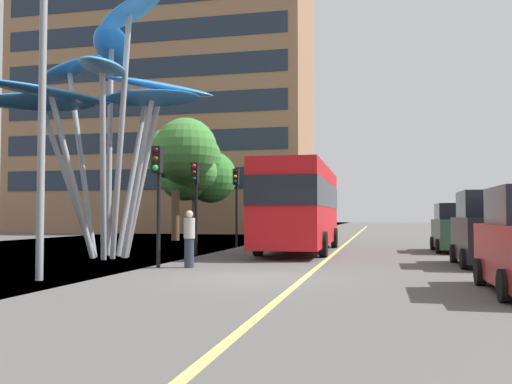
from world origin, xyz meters
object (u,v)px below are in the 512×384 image
(red_bus, at_px, (300,203))
(traffic_light_kerb_near, at_px, (158,180))
(leaf_sculpture, at_px, (105,89))
(car_parked_far, at_px, (456,229))
(traffic_light_kerb_far, at_px, (195,188))
(car_parked_mid, at_px, (490,231))
(traffic_light_island_mid, at_px, (236,190))
(pedestrian, at_px, (189,239))
(street_lamp, at_px, (57,60))

(red_bus, height_order, traffic_light_kerb_near, red_bus)
(leaf_sculpture, xyz_separation_m, car_parked_far, (13.20, 6.14, -5.33))
(traffic_light_kerb_far, bearing_deg, leaf_sculpture, -145.50)
(car_parked_mid, bearing_deg, leaf_sculpture, 176.86)
(red_bus, relative_size, leaf_sculpture, 1.21)
(leaf_sculpture, bearing_deg, traffic_light_island_mid, 68.35)
(red_bus, xyz_separation_m, pedestrian, (-2.21, -7.99, -1.24))
(traffic_light_kerb_near, bearing_deg, pedestrian, 12.77)
(car_parked_mid, height_order, car_parked_far, car_parked_mid)
(leaf_sculpture, height_order, pedestrian, leaf_sculpture)
(traffic_light_kerb_near, distance_m, traffic_light_kerb_far, 5.38)
(leaf_sculpture, relative_size, traffic_light_island_mid, 2.30)
(traffic_light_kerb_far, relative_size, car_parked_far, 0.91)
(street_lamp, bearing_deg, car_parked_far, 50.72)
(traffic_light_kerb_near, distance_m, traffic_light_island_mid, 11.10)
(car_parked_mid, height_order, pedestrian, car_parked_mid)
(car_parked_far, bearing_deg, traffic_light_kerb_far, -158.08)
(red_bus, bearing_deg, car_parked_mid, -39.99)
(red_bus, height_order, pedestrian, red_bus)
(red_bus, bearing_deg, traffic_light_island_mid, 141.29)
(leaf_sculpture, xyz_separation_m, traffic_light_kerb_near, (3.52, -3.35, -3.68))
(pedestrian, bearing_deg, car_parked_mid, 15.18)
(traffic_light_kerb_near, bearing_deg, traffic_light_island_mid, 92.32)
(leaf_sculpture, distance_m, traffic_light_island_mid, 9.03)
(traffic_light_kerb_near, xyz_separation_m, car_parked_far, (9.68, 9.49, -1.66))
(car_parked_mid, bearing_deg, red_bus, 140.01)
(traffic_light_kerb_near, xyz_separation_m, street_lamp, (-1.09, -3.68, 2.68))
(traffic_light_island_mid, bearing_deg, leaf_sculpture, -111.65)
(car_parked_mid, xyz_separation_m, pedestrian, (-8.87, -2.41, -0.22))
(red_bus, distance_m, traffic_light_island_mid, 4.67)
(pedestrian, bearing_deg, traffic_light_island_mid, 97.26)
(traffic_light_island_mid, bearing_deg, car_parked_mid, -39.55)
(car_parked_mid, bearing_deg, traffic_light_kerb_near, -165.05)
(street_lamp, bearing_deg, traffic_light_kerb_near, 73.55)
(traffic_light_kerb_far, relative_size, street_lamp, 0.43)
(traffic_light_kerb_far, bearing_deg, traffic_light_island_mid, 88.24)
(leaf_sculpture, xyz_separation_m, pedestrian, (4.46, -3.14, -5.45))
(leaf_sculpture, relative_size, traffic_light_kerb_near, 2.46)
(red_bus, height_order, car_parked_mid, red_bus)
(traffic_light_kerb_far, distance_m, street_lamp, 9.42)
(car_parked_far, bearing_deg, traffic_light_kerb_near, -135.58)
(pedestrian, bearing_deg, red_bus, 74.51)
(red_bus, distance_m, car_parked_mid, 8.75)
(street_lamp, bearing_deg, traffic_light_island_mid, 87.53)
(traffic_light_kerb_near, relative_size, car_parked_mid, 0.95)
(traffic_light_kerb_far, xyz_separation_m, car_parked_mid, (10.43, -2.72, -1.57))
(leaf_sculpture, xyz_separation_m, traffic_light_kerb_far, (2.90, 1.99, -3.67))
(traffic_light_kerb_far, distance_m, pedestrian, 5.65)
(leaf_sculpture, xyz_separation_m, street_lamp, (2.44, -7.03, -0.99))
(car_parked_mid, bearing_deg, traffic_light_kerb_far, 165.38)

